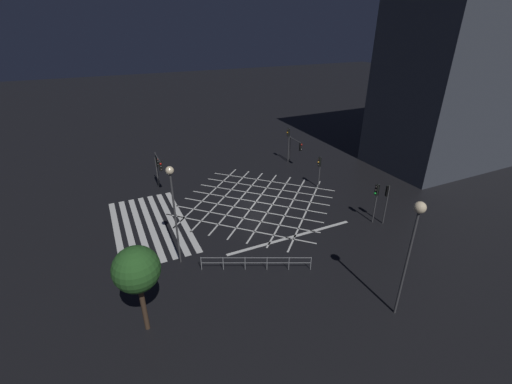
# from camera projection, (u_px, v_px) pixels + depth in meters

# --- Properties ---
(ground_plane) EXTENTS (200.00, 200.00, 0.00)m
(ground_plane) POSITION_uv_depth(u_px,v_px,m) (256.00, 202.00, 33.18)
(ground_plane) COLOR black
(road_markings) EXTENTS (16.90, 21.44, 0.01)m
(road_markings) POSITION_uv_depth(u_px,v_px,m) (201.00, 216.00, 30.74)
(road_markings) COLOR silver
(road_markings) RESTS_ON ground_plane
(traffic_light_ne_main) EXTENTS (0.39, 0.36, 3.58)m
(traffic_light_ne_main) POSITION_uv_depth(u_px,v_px,m) (387.00, 196.00, 28.57)
(traffic_light_ne_main) COLOR #424244
(traffic_light_ne_main) RESTS_ON ground_plane
(traffic_light_ne_cross) EXTENTS (0.36, 0.39, 3.64)m
(traffic_light_ne_cross) POSITION_uv_depth(u_px,v_px,m) (376.00, 196.00, 28.63)
(traffic_light_ne_cross) COLOR #424244
(traffic_light_ne_cross) RESTS_ON ground_plane
(traffic_light_nw_main) EXTENTS (2.68, 0.36, 3.25)m
(traffic_light_nw_main) POSITION_uv_depth(u_px,v_px,m) (296.00, 147.00, 40.58)
(traffic_light_nw_main) COLOR #424244
(traffic_light_nw_main) RESTS_ON ground_plane
(traffic_light_nw_cross) EXTENTS (0.36, 0.39, 4.29)m
(traffic_light_nw_cross) POSITION_uv_depth(u_px,v_px,m) (288.00, 138.00, 41.33)
(traffic_light_nw_cross) COLOR #424244
(traffic_light_nw_cross) RESTS_ON ground_plane
(traffic_light_sw_main) EXTENTS (2.86, 0.36, 3.78)m
(traffic_light_sw_main) POSITION_uv_depth(u_px,v_px,m) (159.00, 166.00, 33.97)
(traffic_light_sw_main) COLOR #424244
(traffic_light_sw_main) RESTS_ON ground_plane
(traffic_light_median_north) EXTENTS (0.36, 0.39, 3.39)m
(traffic_light_median_north) POSITION_uv_depth(u_px,v_px,m) (319.00, 166.00, 34.98)
(traffic_light_median_north) COLOR #424244
(traffic_light_median_north) RESTS_ON ground_plane
(traffic_light_sw_cross) EXTENTS (0.36, 0.39, 3.30)m
(traffic_light_sw_cross) POSITION_uv_depth(u_px,v_px,m) (157.00, 166.00, 35.15)
(traffic_light_sw_cross) COLOR #424244
(traffic_light_sw_cross) RESTS_ON ground_plane
(street_lamp_east) EXTENTS (0.54, 0.54, 7.46)m
(street_lamp_east) POSITION_uv_depth(u_px,v_px,m) (173.00, 194.00, 22.44)
(street_lamp_east) COLOR #424244
(street_lamp_east) RESTS_ON ground_plane
(street_lamp_west) EXTENTS (0.64, 0.64, 7.52)m
(street_lamp_west) POSITION_uv_depth(u_px,v_px,m) (415.00, 229.00, 17.88)
(street_lamp_west) COLOR #424244
(street_lamp_west) RESTS_ON ground_plane
(street_tree_near) EXTENTS (2.49, 2.49, 5.45)m
(street_tree_near) POSITION_uv_depth(u_px,v_px,m) (136.00, 270.00, 17.63)
(street_tree_near) COLOR #473323
(street_tree_near) RESTS_ON ground_plane
(pedestrian_railing) EXTENTS (3.33, 6.97, 1.05)m
(pedestrian_railing) POSITION_uv_depth(u_px,v_px,m) (256.00, 262.00, 23.79)
(pedestrian_railing) COLOR #9EA0A5
(pedestrian_railing) RESTS_ON ground_plane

